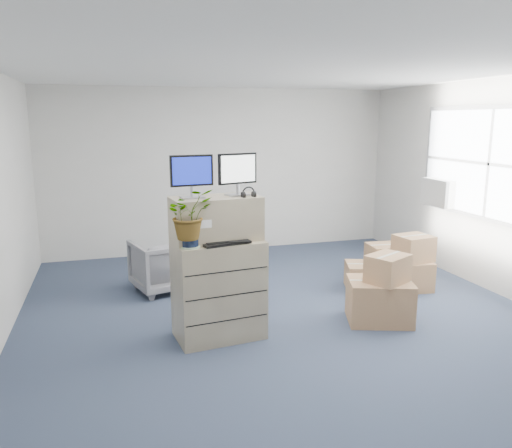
{
  "coord_description": "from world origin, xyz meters",
  "views": [
    {
      "loc": [
        -1.87,
        -4.92,
        2.27
      ],
      "look_at": [
        -0.29,
        0.4,
        1.11
      ],
      "focal_mm": 35.0,
      "sensor_mm": 36.0,
      "label": 1
    }
  ],
  "objects_px": {
    "monitor_left": "(192,174)",
    "office_chair": "(163,263)",
    "filing_cabinet_lower": "(219,289)",
    "keyboard": "(226,243)",
    "monitor_right": "(238,172)",
    "potted_plant": "(189,221)",
    "water_bottle": "(228,227)"
  },
  "relations": [
    {
      "from": "monitor_left",
      "to": "office_chair",
      "type": "height_order",
      "value": "monitor_left"
    },
    {
      "from": "filing_cabinet_lower",
      "to": "monitor_left",
      "type": "xyz_separation_m",
      "value": [
        -0.25,
        0.04,
        1.22
      ]
    },
    {
      "from": "office_chair",
      "to": "keyboard",
      "type": "bearing_deg",
      "value": 88.5
    },
    {
      "from": "monitor_right",
      "to": "potted_plant",
      "type": "bearing_deg",
      "value": -170.86
    },
    {
      "from": "keyboard",
      "to": "office_chair",
      "type": "distance_m",
      "value": 2.0
    },
    {
      "from": "filing_cabinet_lower",
      "to": "water_bottle",
      "type": "xyz_separation_m",
      "value": [
        0.12,
        0.03,
        0.66
      ]
    },
    {
      "from": "keyboard",
      "to": "office_chair",
      "type": "height_order",
      "value": "keyboard"
    },
    {
      "from": "monitor_left",
      "to": "potted_plant",
      "type": "distance_m",
      "value": 0.49
    },
    {
      "from": "monitor_left",
      "to": "monitor_right",
      "type": "distance_m",
      "value": 0.48
    },
    {
      "from": "potted_plant",
      "to": "office_chair",
      "type": "distance_m",
      "value": 2.08
    },
    {
      "from": "monitor_right",
      "to": "water_bottle",
      "type": "relative_size",
      "value": 1.65
    },
    {
      "from": "monitor_left",
      "to": "water_bottle",
      "type": "relative_size",
      "value": 1.65
    },
    {
      "from": "water_bottle",
      "to": "potted_plant",
      "type": "relative_size",
      "value": 0.43
    },
    {
      "from": "water_bottle",
      "to": "monitor_right",
      "type": "bearing_deg",
      "value": 21.94
    },
    {
      "from": "monitor_right",
      "to": "keyboard",
      "type": "distance_m",
      "value": 0.74
    },
    {
      "from": "monitor_left",
      "to": "monitor_right",
      "type": "relative_size",
      "value": 1.0
    },
    {
      "from": "monitor_left",
      "to": "keyboard",
      "type": "distance_m",
      "value": 0.76
    },
    {
      "from": "keyboard",
      "to": "office_chair",
      "type": "bearing_deg",
      "value": 91.55
    },
    {
      "from": "monitor_right",
      "to": "keyboard",
      "type": "height_order",
      "value": "monitor_right"
    },
    {
      "from": "keyboard",
      "to": "potted_plant",
      "type": "xyz_separation_m",
      "value": [
        -0.37,
        -0.03,
        0.25
      ]
    },
    {
      "from": "keyboard",
      "to": "potted_plant",
      "type": "bearing_deg",
      "value": 172.38
    },
    {
      "from": "monitor_left",
      "to": "filing_cabinet_lower",
      "type": "bearing_deg",
      "value": -14.85
    },
    {
      "from": "keyboard",
      "to": "monitor_left",
      "type": "bearing_deg",
      "value": 134.2
    },
    {
      "from": "potted_plant",
      "to": "keyboard",
      "type": "bearing_deg",
      "value": 4.85
    },
    {
      "from": "monitor_left",
      "to": "monitor_right",
      "type": "bearing_deg",
      "value": -1.17
    },
    {
      "from": "water_bottle",
      "to": "potted_plant",
      "type": "xyz_separation_m",
      "value": [
        -0.44,
        -0.22,
        0.13
      ]
    },
    {
      "from": "water_bottle",
      "to": "office_chair",
      "type": "height_order",
      "value": "water_bottle"
    },
    {
      "from": "filing_cabinet_lower",
      "to": "monitor_left",
      "type": "height_order",
      "value": "monitor_left"
    },
    {
      "from": "potted_plant",
      "to": "office_chair",
      "type": "xyz_separation_m",
      "value": [
        -0.09,
        1.86,
        -0.93
      ]
    },
    {
      "from": "filing_cabinet_lower",
      "to": "water_bottle",
      "type": "relative_size",
      "value": 3.98
    },
    {
      "from": "office_chair",
      "to": "monitor_right",
      "type": "bearing_deg",
      "value": 96.55
    },
    {
      "from": "keyboard",
      "to": "office_chair",
      "type": "xyz_separation_m",
      "value": [
        -0.46,
        1.83,
        -0.68
      ]
    }
  ]
}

